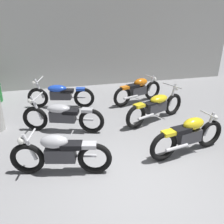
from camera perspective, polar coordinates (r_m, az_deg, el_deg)
ground_plane at (r=4.56m, az=7.06°, el=-17.53°), size 60.00×60.00×0.00m
back_wall at (r=9.87m, az=-6.24°, el=16.60°), size 12.59×0.24×3.60m
motorcycle_left_row_0 at (r=4.69m, az=-12.40°, el=-9.65°), size 1.94×0.64×0.88m
motorcycle_left_row_1 at (r=6.25m, az=-11.91°, el=-0.88°), size 2.09×0.94×0.97m
motorcycle_left_row_2 at (r=7.82m, az=-12.35°, el=4.15°), size 2.13×0.80×0.97m
motorcycle_right_row_0 at (r=5.46m, az=18.02°, el=-5.26°), size 1.95×0.63×0.88m
motorcycle_right_row_1 at (r=6.82m, az=10.60°, el=1.36°), size 2.05×1.02×0.97m
motorcycle_right_row_2 at (r=8.11m, az=6.36°, el=5.32°), size 1.90×0.77×0.88m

